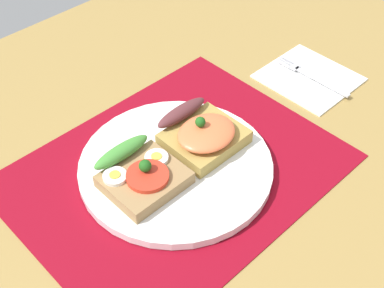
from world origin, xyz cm
name	(u,v)px	position (x,y,z in cm)	size (l,w,h in cm)	color
ground_plane	(176,179)	(0.00, 0.00, -1.60)	(120.00, 90.00, 3.20)	olive
placemat	(176,170)	(0.00, 0.00, 0.15)	(41.75, 32.75, 0.30)	maroon
plate	(176,166)	(0.00, 0.00, 0.90)	(25.68, 25.68, 1.21)	white
sandwich_egg_tomato	(142,175)	(-5.30, 0.53, 2.89)	(9.63, 9.91, 3.99)	#997649
sandwich_salmon	(203,134)	(5.14, 0.05, 3.36)	(10.04, 10.15, 5.20)	#A78B42
napkin	(311,78)	(29.21, -0.42, 0.30)	(12.95, 13.75, 0.60)	white
fork	(310,75)	(29.16, -0.14, 0.76)	(1.62, 13.75, 0.32)	#B7B7BC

